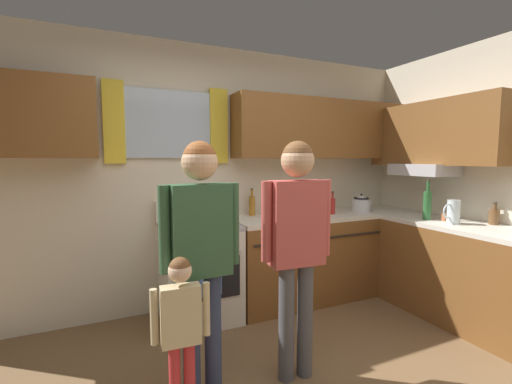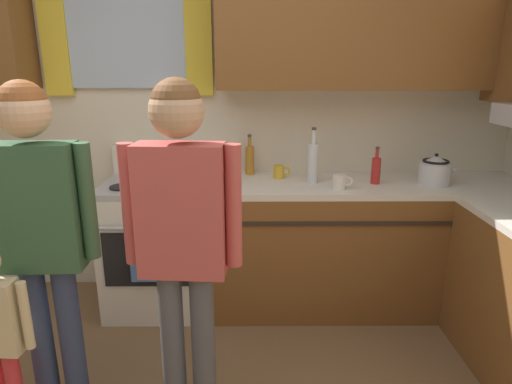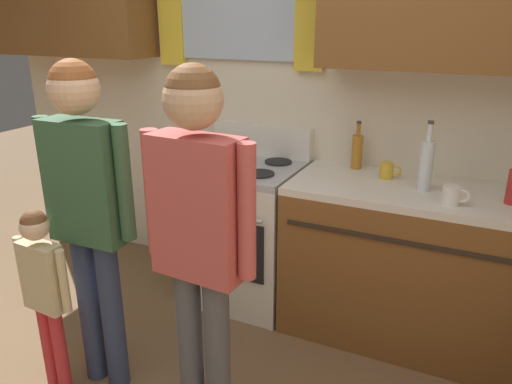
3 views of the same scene
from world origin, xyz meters
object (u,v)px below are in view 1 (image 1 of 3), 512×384
bottle_squat_brown (494,216)px  bottle_wine_green (427,204)px  cup_terracotta (445,217)px  water_pitcher (453,212)px  mug_mustard_yellow (275,212)px  stove_oven (199,270)px  adult_in_plaid (297,232)px  mug_ceramic_white (320,213)px  bottle_tall_clear (298,203)px  adult_holding_child (201,240)px  bottle_sauce_red (332,205)px  stovetop_kettle (361,204)px  small_child (181,321)px  bottle_oil_amber (252,205)px

bottle_squat_brown → bottle_wine_green: size_ratio=0.52×
cup_terracotta → water_pitcher: bearing=-121.2°
water_pitcher → mug_mustard_yellow: bearing=140.1°
stove_oven → adult_in_plaid: 1.30m
mug_ceramic_white → bottle_tall_clear: bearing=132.0°
adult_in_plaid → adult_holding_child: bearing=173.5°
bottle_wine_green → bottle_sauce_red: bearing=132.9°
mug_mustard_yellow → adult_in_plaid: size_ratio=0.07×
bottle_squat_brown → stovetop_kettle: size_ratio=0.75×
bottle_wine_green → stovetop_kettle: (-0.24, 0.65, -0.06)m
bottle_sauce_red → small_child: size_ratio=0.26×
bottle_squat_brown → small_child: 2.88m
mug_ceramic_white → stovetop_kettle: bearing=10.5°
bottle_squat_brown → water_pitcher: 0.36m
stove_oven → water_pitcher: size_ratio=5.00×
bottle_sauce_red → small_child: bearing=-148.3°
bottle_oil_amber → cup_terracotta: size_ratio=2.63×
cup_terracotta → adult_in_plaid: size_ratio=0.07×
cup_terracotta → stovetop_kettle: size_ratio=0.40×
bottle_oil_amber → mug_ceramic_white: size_ratio=2.28×
adult_holding_child → adult_in_plaid: size_ratio=0.99×
bottle_squat_brown → mug_ceramic_white: 1.55m
bottle_sauce_red → small_child: 2.26m
stove_oven → adult_holding_child: size_ratio=0.69×
mug_ceramic_white → mug_mustard_yellow: bearing=141.6°
water_pitcher → adult_holding_child: (-2.39, -0.08, -0.01)m
stove_oven → bottle_sauce_red: bearing=-1.7°
bottle_squat_brown → bottle_tall_clear: bottle_tall_clear is taller
cup_terracotta → adult_in_plaid: adult_in_plaid is taller
bottle_tall_clear → bottle_wine_green: bearing=-34.1°
bottle_squat_brown → mug_ceramic_white: bottle_squat_brown is taller
bottle_oil_amber → mug_ceramic_white: bearing=-35.4°
cup_terracotta → stovetop_kettle: stovetop_kettle is taller
bottle_wine_green → adult_holding_child: (-2.35, -0.33, -0.05)m
bottle_sauce_red → mug_ceramic_white: 0.30m
stovetop_kettle → bottle_squat_brown: bearing=-61.9°
mug_mustard_yellow → bottle_wine_green: bearing=-33.4°
cup_terracotta → adult_holding_child: adult_holding_child is taller
bottle_wine_green → bottle_oil_amber: bearing=147.2°
mug_ceramic_white → stovetop_kettle: size_ratio=0.46×
bottle_wine_green → stovetop_kettle: 0.70m
mug_mustard_yellow → cup_terracotta: mug_mustard_yellow is taller
bottle_oil_amber → mug_mustard_yellow: 0.25m
bottle_squat_brown → cup_terracotta: bottle_squat_brown is taller
adult_holding_child → adult_in_plaid: 0.63m
bottle_oil_amber → bottle_tall_clear: (0.42, -0.24, 0.03)m
bottle_oil_amber → cup_terracotta: (1.57, -1.05, -0.07)m
cup_terracotta → adult_holding_child: size_ratio=0.07×
bottle_wine_green → cup_terracotta: 0.20m
bottle_tall_clear → bottle_oil_amber: bearing=150.5°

